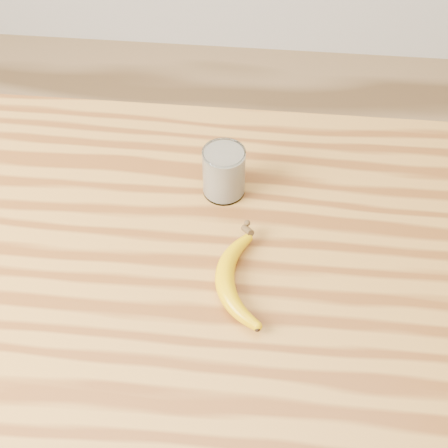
{
  "coord_description": "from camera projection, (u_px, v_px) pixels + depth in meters",
  "views": [
    {
      "loc": [
        0.17,
        -0.62,
        1.71
      ],
      "look_at": [
        0.11,
        0.06,
        0.93
      ],
      "focal_mm": 50.0,
      "sensor_mm": 36.0,
      "label": 1
    }
  ],
  "objects": [
    {
      "name": "banana",
      "position": [
        224.0,
        281.0,
        0.98
      ],
      "size": [
        0.13,
        0.27,
        0.03
      ],
      "primitive_type": null,
      "rotation": [
        0.0,
        0.0,
        0.15
      ],
      "color": "#D9A300",
      "rests_on": "table"
    },
    {
      "name": "room",
      "position": [
        125.0,
        7.0,
        0.69
      ],
      "size": [
        4.04,
        4.04,
        2.7
      ],
      "color": "#9B774C",
      "rests_on": "ground"
    },
    {
      "name": "table",
      "position": [
        163.0,
        301.0,
        1.13
      ],
      "size": [
        1.2,
        0.8,
        0.9
      ],
      "color": "#AC7530",
      "rests_on": "ground"
    },
    {
      "name": "smoothie_glass",
      "position": [
        224.0,
        172.0,
        1.1
      ],
      "size": [
        0.08,
        0.08,
        0.1
      ],
      "color": "white",
      "rests_on": "table"
    }
  ]
}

